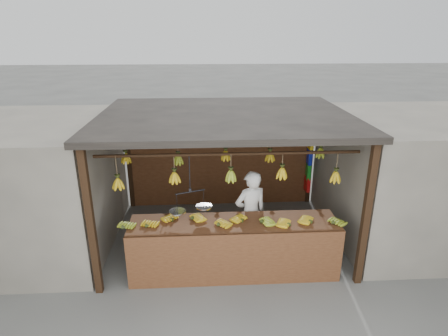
{
  "coord_description": "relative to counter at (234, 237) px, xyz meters",
  "views": [
    {
      "loc": [
        -0.39,
        -6.31,
        3.73
      ],
      "look_at": [
        0.0,
        0.3,
        1.3
      ],
      "focal_mm": 30.0,
      "sensor_mm": 36.0,
      "label": 1
    }
  ],
  "objects": [
    {
      "name": "neighbor_left",
      "position": [
        -3.67,
        1.23,
        0.44
      ],
      "size": [
        3.0,
        3.0,
        2.3
      ],
      "primitive_type": "cube",
      "color": "slate",
      "rests_on": "ground"
    },
    {
      "name": "stall",
      "position": [
        -0.07,
        1.56,
        1.26
      ],
      "size": [
        4.3,
        3.3,
        2.4
      ],
      "color": "black",
      "rests_on": "ground"
    },
    {
      "name": "vendor",
      "position": [
        0.33,
        0.63,
        0.07
      ],
      "size": [
        0.66,
        0.53,
        1.56
      ],
      "primitive_type": "imported",
      "rotation": [
        0.0,
        0.0,
        3.45
      ],
      "color": "white",
      "rests_on": "ground"
    },
    {
      "name": "counter",
      "position": [
        0.0,
        0.0,
        0.0
      ],
      "size": [
        3.49,
        0.75,
        0.96
      ],
      "color": "#563019",
      "rests_on": "ground"
    },
    {
      "name": "balance_scale",
      "position": [
        -0.67,
        0.23,
        0.45
      ],
      "size": [
        0.67,
        0.4,
        0.91
      ],
      "color": "black",
      "rests_on": "ground"
    },
    {
      "name": "ground",
      "position": [
        -0.07,
        1.23,
        -0.71
      ],
      "size": [
        80.0,
        80.0,
        0.0
      ],
      "primitive_type": "plane",
      "color": "#5B5B57"
    },
    {
      "name": "hanging_bananas",
      "position": [
        -0.07,
        1.23,
        0.91
      ],
      "size": [
        3.63,
        2.22,
        0.37
      ],
      "color": "gold",
      "rests_on": "ground"
    },
    {
      "name": "bag_bundles",
      "position": [
        1.87,
        2.58,
        0.28
      ],
      "size": [
        0.08,
        0.26,
        1.33
      ],
      "color": "yellow",
      "rests_on": "ground"
    },
    {
      "name": "neighbor_right",
      "position": [
        3.53,
        1.23,
        0.44
      ],
      "size": [
        3.0,
        3.0,
        2.3
      ],
      "primitive_type": "cube",
      "color": "slate",
      "rests_on": "ground"
    }
  ]
}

